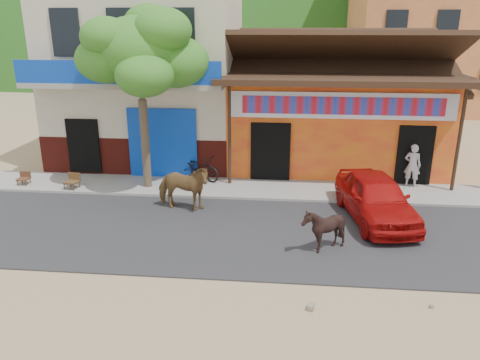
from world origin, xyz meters
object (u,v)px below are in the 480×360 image
object	(u,v)px
cow_tan	(183,187)
pedestrian	(412,165)
cafe_chair_left	(23,173)
scooter	(199,168)
cafe_chair_right	(71,175)
tree	(142,100)
red_car	(376,197)
cow_dark	(324,229)

from	to	relation	value
cow_tan	pedestrian	distance (m)	7.92
cow_tan	pedestrian	size ratio (longest dim) A/B	1.15
pedestrian	cafe_chair_left	distance (m)	13.55
pedestrian	scooter	bearing A→B (deg)	19.75
pedestrian	cafe_chair_left	bearing A→B (deg)	24.34
cafe_chair_left	cafe_chair_right	bearing A→B (deg)	-10.19
scooter	pedestrian	world-z (taller)	pedestrian
tree	pedestrian	size ratio (longest dim) A/B	3.99
red_car	pedestrian	bearing A→B (deg)	49.34
cafe_chair_left	cafe_chair_right	world-z (taller)	cafe_chair_right
red_car	scooter	bearing A→B (deg)	143.74
cow_tan	cow_dark	bearing A→B (deg)	-112.80
red_car	cafe_chair_right	xyz separation A→B (m)	(-9.90, 1.48, -0.12)
cafe_chair_left	cafe_chair_right	xyz separation A→B (m)	(1.88, -0.26, 0.07)
red_car	pedestrian	distance (m)	3.36
scooter	cafe_chair_left	size ratio (longest dim) A/B	2.13
tree	cafe_chair_left	world-z (taller)	tree
cow_dark	red_car	world-z (taller)	red_car
red_car	scooter	world-z (taller)	red_car
cafe_chair_left	cafe_chair_right	distance (m)	1.90
cafe_chair_right	red_car	bearing A→B (deg)	-0.81
cafe_chair_right	cow_dark	bearing A→B (deg)	-16.07
cow_tan	red_car	size ratio (longest dim) A/B	0.43
cow_dark	red_car	bearing A→B (deg)	150.15
scooter	cafe_chair_right	bearing A→B (deg)	135.22
cow_tan	cafe_chair_right	size ratio (longest dim) A/B	1.80
tree	cafe_chair_left	bearing A→B (deg)	-176.85
scooter	cow_dark	bearing A→B (deg)	-113.71
cow_dark	cafe_chair_right	xyz separation A→B (m)	(-8.26, 3.63, -0.03)
cow_dark	pedestrian	bearing A→B (deg)	153.74
pedestrian	cafe_chair_right	xyz separation A→B (m)	(-11.62, -1.40, -0.27)
tree	red_car	xyz separation A→B (m)	(7.38, -1.98, -2.40)
scooter	cafe_chair_right	xyz separation A→B (m)	(-4.18, -1.37, 0.03)
pedestrian	cafe_chair_right	bearing A→B (deg)	26.37
scooter	cafe_chair_left	world-z (taller)	scooter
cow_tan	cafe_chair_left	distance (m)	6.26
tree	cow_dark	world-z (taller)	tree
tree	cafe_chair_left	distance (m)	5.11
tree	pedestrian	bearing A→B (deg)	5.65
cafe_chair_right	scooter	bearing A→B (deg)	25.82
cow_tan	scooter	xyz separation A→B (m)	(-0.00, 2.68, -0.20)
scooter	pedestrian	size ratio (longest dim) A/B	1.14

